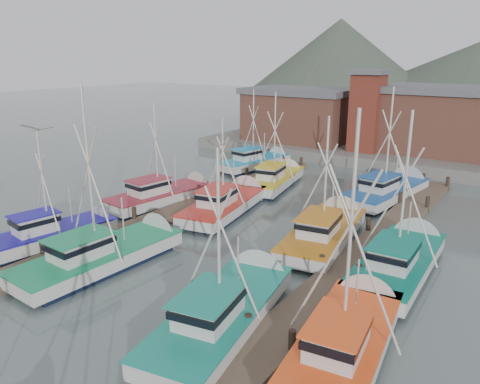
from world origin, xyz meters
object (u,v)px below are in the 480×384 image
Objects in this scene: lookout_tower at (367,110)px; boat_4 at (109,253)px; boat_12 at (277,179)px; boat_8 at (228,203)px.

lookout_tower is 0.79× the size of boat_4.
boat_4 is at bearing -99.31° from boat_12.
boat_12 is (-2.80, -14.06, -4.87)m from lookout_tower.
boat_4 is 1.15× the size of boat_12.
boat_4 reaches higher than lookout_tower.
boat_4 is 1.06× the size of boat_8.
lookout_tower is at bearing 88.94° from boat_4.
lookout_tower is 22.89m from boat_8.
lookout_tower reaches higher than boat_8.
boat_12 is at bearing -101.27° from lookout_tower.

